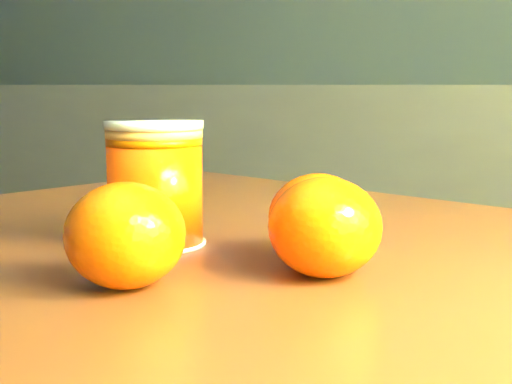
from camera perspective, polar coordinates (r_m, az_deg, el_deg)
The scene contains 5 objects.
kitchen_counter at distance 2.10m, azimuth 1.75°, elevation -3.82°, with size 3.15×0.60×0.90m, color #4F4E53.
juice_glass at distance 0.55m, azimuth -8.07°, elevation 0.63°, with size 0.08×0.08×0.09m.
orange_front at distance 0.46m, azimuth 5.54°, elevation -2.82°, with size 0.07×0.07×0.07m, color #F35A04.
orange_back at distance 0.50m, azimuth 4.99°, elevation -2.01°, with size 0.07×0.07×0.06m, color #F35A04.
orange_extra at distance 0.44m, azimuth -10.41°, elevation -3.43°, with size 0.07×0.07×0.07m, color #F35A04.
Camera 1 is at (1.08, -0.30, 0.90)m, focal length 50.00 mm.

